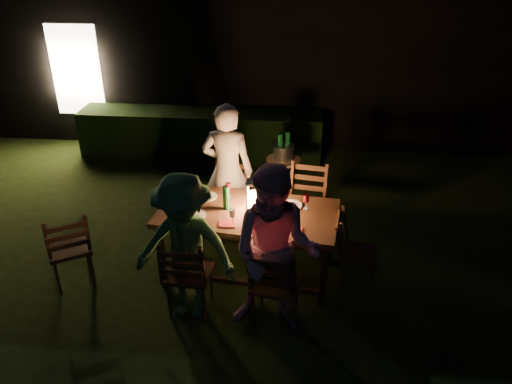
# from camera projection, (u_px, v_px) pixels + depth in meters

# --- Properties ---
(garden_envelope) EXTENTS (40.00, 40.00, 3.20)m
(garden_envelope) POSITION_uv_depth(u_px,v_px,m) (244.00, 39.00, 10.30)
(garden_envelope) COLOR black
(garden_envelope) RESTS_ON ground
(dining_table) EXTENTS (2.07, 1.20, 0.82)m
(dining_table) POSITION_uv_depth(u_px,v_px,m) (248.00, 217.00, 5.56)
(dining_table) COLOR #4D2C19
(dining_table) RESTS_ON ground
(chair_near_left) EXTENTS (0.47, 0.50, 0.99)m
(chair_near_left) POSITION_uv_depth(u_px,v_px,m) (190.00, 286.00, 5.18)
(chair_near_left) COLOR #4D2C19
(chair_near_left) RESTS_ON ground
(chair_near_right) EXTENTS (0.53, 0.56, 1.02)m
(chair_near_right) POSITION_uv_depth(u_px,v_px,m) (275.00, 297.00, 5.01)
(chair_near_right) COLOR #4D2C19
(chair_near_right) RESTS_ON ground
(chair_far_left) EXTENTS (0.50, 0.53, 0.99)m
(chair_far_left) POSITION_uv_depth(u_px,v_px,m) (228.00, 213.00, 6.51)
(chair_far_left) COLOR #4D2C19
(chair_far_left) RESTS_ON ground
(chair_far_right) EXTENTS (0.54, 0.57, 1.05)m
(chair_far_right) POSITION_uv_depth(u_px,v_px,m) (304.00, 220.00, 6.32)
(chair_far_right) COLOR #4D2C19
(chair_far_right) RESTS_ON ground
(chair_end) EXTENTS (0.50, 0.47, 0.93)m
(chair_end) POSITION_uv_depth(u_px,v_px,m) (356.00, 264.00, 5.54)
(chair_end) COLOR #4D2C19
(chair_end) RESTS_ON ground
(chair_spare) EXTENTS (0.63, 0.64, 1.00)m
(chair_spare) POSITION_uv_depth(u_px,v_px,m) (72.00, 261.00, 5.57)
(chair_spare) COLOR #4D2C19
(chair_spare) RESTS_ON ground
(person_house_side) EXTENTS (0.69, 0.50, 1.77)m
(person_house_side) POSITION_uv_depth(u_px,v_px,m) (228.00, 171.00, 6.28)
(person_house_side) COLOR beige
(person_house_side) RESTS_ON ground
(person_opp_right) EXTENTS (0.93, 0.76, 1.77)m
(person_opp_right) POSITION_uv_depth(u_px,v_px,m) (275.00, 253.00, 4.70)
(person_opp_right) COLOR pink
(person_opp_right) RESTS_ON ground
(person_opp_left) EXTENTS (1.10, 0.71, 1.61)m
(person_opp_left) POSITION_uv_depth(u_px,v_px,m) (185.00, 249.00, 4.90)
(person_opp_left) COLOR #397340
(person_opp_left) RESTS_ON ground
(lantern) EXTENTS (0.16, 0.16, 0.35)m
(lantern) POSITION_uv_depth(u_px,v_px,m) (253.00, 197.00, 5.48)
(lantern) COLOR white
(lantern) RESTS_ON dining_table
(plate_far_left) EXTENTS (0.25, 0.25, 0.01)m
(plate_far_left) POSITION_uv_depth(u_px,v_px,m) (206.00, 196.00, 5.81)
(plate_far_left) COLOR white
(plate_far_left) RESTS_ON dining_table
(plate_near_left) EXTENTS (0.25, 0.25, 0.01)m
(plate_near_left) POSITION_uv_depth(u_px,v_px,m) (194.00, 215.00, 5.43)
(plate_near_left) COLOR white
(plate_near_left) RESTS_ON dining_table
(plate_far_right) EXTENTS (0.25, 0.25, 0.01)m
(plate_far_right) POSITION_uv_depth(u_px,v_px,m) (291.00, 205.00, 5.62)
(plate_far_right) COLOR white
(plate_far_right) RESTS_ON dining_table
(plate_near_right) EXTENTS (0.25, 0.25, 0.01)m
(plate_near_right) POSITION_uv_depth(u_px,v_px,m) (285.00, 225.00, 5.24)
(plate_near_right) COLOR white
(plate_near_right) RESTS_ON dining_table
(wineglass_a) EXTENTS (0.06, 0.06, 0.18)m
(wineglass_a) POSITION_uv_depth(u_px,v_px,m) (228.00, 190.00, 5.77)
(wineglass_a) COLOR #59070F
(wineglass_a) RESTS_ON dining_table
(wineglass_b) EXTENTS (0.06, 0.06, 0.18)m
(wineglass_b) POSITION_uv_depth(u_px,v_px,m) (182.00, 203.00, 5.51)
(wineglass_b) COLOR #59070F
(wineglass_b) RESTS_ON dining_table
(wineglass_c) EXTENTS (0.06, 0.06, 0.18)m
(wineglass_c) POSITION_uv_depth(u_px,v_px,m) (270.00, 220.00, 5.18)
(wineglass_c) COLOR #59070F
(wineglass_c) RESTS_ON dining_table
(wineglass_d) EXTENTS (0.06, 0.06, 0.18)m
(wineglass_d) POSITION_uv_depth(u_px,v_px,m) (306.00, 202.00, 5.52)
(wineglass_d) COLOR #59070F
(wineglass_d) RESTS_ON dining_table
(wineglass_e) EXTENTS (0.06, 0.06, 0.18)m
(wineglass_e) POSITION_uv_depth(u_px,v_px,m) (232.00, 217.00, 5.24)
(wineglass_e) COLOR silver
(wineglass_e) RESTS_ON dining_table
(bottle_table) EXTENTS (0.07, 0.07, 0.28)m
(bottle_table) POSITION_uv_depth(u_px,v_px,m) (226.00, 198.00, 5.50)
(bottle_table) COLOR #0F471E
(bottle_table) RESTS_ON dining_table
(napkin_left) EXTENTS (0.18, 0.14, 0.01)m
(napkin_left) POSITION_uv_depth(u_px,v_px,m) (228.00, 224.00, 5.27)
(napkin_left) COLOR red
(napkin_left) RESTS_ON dining_table
(napkin_right) EXTENTS (0.18, 0.14, 0.01)m
(napkin_right) POSITION_uv_depth(u_px,v_px,m) (293.00, 230.00, 5.15)
(napkin_right) COLOR red
(napkin_right) RESTS_ON dining_table
(phone) EXTENTS (0.14, 0.07, 0.01)m
(phone) POSITION_uv_depth(u_px,v_px,m) (186.00, 218.00, 5.37)
(phone) COLOR black
(phone) RESTS_ON dining_table
(side_table) EXTENTS (0.49, 0.49, 0.67)m
(side_table) POSITION_uv_depth(u_px,v_px,m) (283.00, 164.00, 7.19)
(side_table) COLOR brown
(side_table) RESTS_ON ground
(ice_bucket) EXTENTS (0.30, 0.30, 0.22)m
(ice_bucket) POSITION_uv_depth(u_px,v_px,m) (284.00, 152.00, 7.10)
(ice_bucket) COLOR #A5A8AD
(ice_bucket) RESTS_ON side_table
(bottle_bucket_a) EXTENTS (0.07, 0.07, 0.32)m
(bottle_bucket_a) POSITION_uv_depth(u_px,v_px,m) (280.00, 150.00, 7.05)
(bottle_bucket_a) COLOR #0F471E
(bottle_bucket_a) RESTS_ON side_table
(bottle_bucket_b) EXTENTS (0.07, 0.07, 0.32)m
(bottle_bucket_b) POSITION_uv_depth(u_px,v_px,m) (287.00, 148.00, 7.11)
(bottle_bucket_b) COLOR #0F471E
(bottle_bucket_b) RESTS_ON side_table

